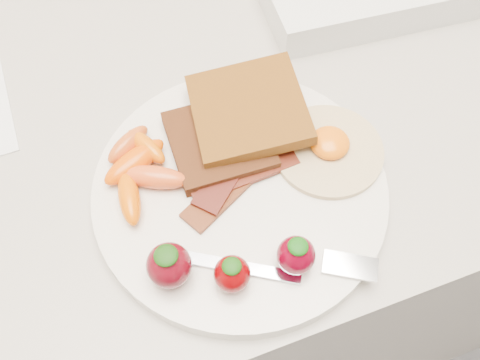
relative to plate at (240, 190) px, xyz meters
name	(u,v)px	position (x,y,z in m)	size (l,w,h in m)	color
counter	(203,246)	(-0.01, 0.16, -0.46)	(2.00, 0.60, 0.90)	gray
plate	(240,190)	(0.00, 0.00, 0.00)	(0.27, 0.27, 0.02)	silver
toast_lower	(219,141)	(0.00, 0.05, 0.02)	(0.09, 0.09, 0.01)	black
toast_upper	(248,109)	(0.03, 0.06, 0.03)	(0.10, 0.10, 0.01)	#3D240A
fried_egg	(329,148)	(0.09, 0.01, 0.01)	(0.11, 0.11, 0.02)	beige
bacon_strips	(235,175)	(0.00, 0.01, 0.01)	(0.12, 0.10, 0.01)	black
baby_carrots	(139,167)	(-0.08, 0.05, 0.02)	(0.08, 0.10, 0.02)	#D84A00
strawberries	(222,264)	(-0.04, -0.07, 0.03)	(0.13, 0.06, 0.05)	#50050F
fork	(288,266)	(0.01, -0.09, 0.01)	(0.16, 0.09, 0.00)	silver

